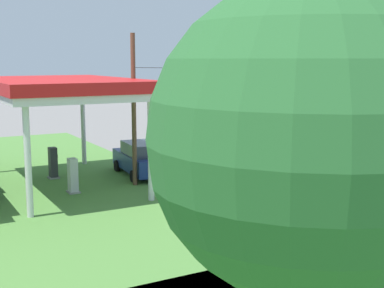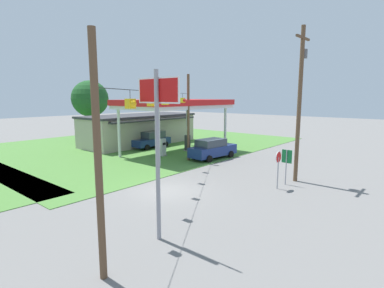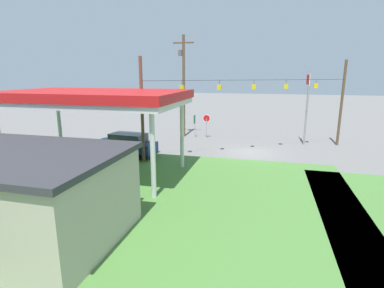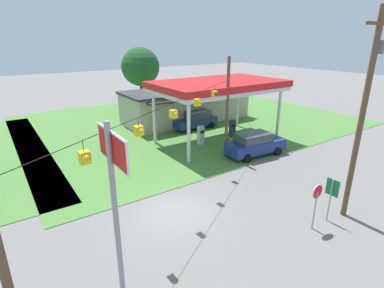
{
  "view_description": "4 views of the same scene",
  "coord_description": "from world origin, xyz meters",
  "px_view_note": "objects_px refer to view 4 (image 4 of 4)",
  "views": [
    {
      "loc": [
        -17.77,
        15.82,
        6.63
      ],
      "look_at": [
        3.89,
        3.76,
        2.69
      ],
      "focal_mm": 50.0,
      "sensor_mm": 36.0,
      "label": 1
    },
    {
      "loc": [
        -12.92,
        -13.13,
        5.93
      ],
      "look_at": [
        4.53,
        1.71,
        2.32
      ],
      "focal_mm": 28.0,
      "sensor_mm": 36.0,
      "label": 2
    },
    {
      "loc": [
        -1.29,
        25.7,
        6.72
      ],
      "look_at": [
        4.33,
        3.81,
        1.39
      ],
      "focal_mm": 28.0,
      "sensor_mm": 36.0,
      "label": 3
    },
    {
      "loc": [
        -7.38,
        -12.44,
        9.18
      ],
      "look_at": [
        3.16,
        2.98,
        2.58
      ],
      "focal_mm": 28.0,
      "sensor_mm": 36.0,
      "label": 4
    }
  ],
  "objects_px": {
    "gas_station_canopy": "(218,86)",
    "fuel_pump_far": "(232,129)",
    "stop_sign_roadside": "(317,197)",
    "route_sign": "(332,192)",
    "car_at_pumps_rear": "(196,120)",
    "tree_behind_station": "(140,67)",
    "car_at_pumps_front": "(255,144)",
    "utility_pole_main": "(364,109)",
    "fuel_pump_near": "(201,136)",
    "gas_station_store": "(187,105)",
    "stop_sign_overhead": "(115,185)"
  },
  "relations": [
    {
      "from": "fuel_pump_far",
      "to": "utility_pole_main",
      "type": "relative_size",
      "value": 0.17
    },
    {
      "from": "car_at_pumps_rear",
      "to": "tree_behind_station",
      "type": "bearing_deg",
      "value": -88.21
    },
    {
      "from": "gas_station_canopy",
      "to": "utility_pole_main",
      "type": "height_order",
      "value": "utility_pole_main"
    },
    {
      "from": "gas_station_store",
      "to": "stop_sign_overhead",
      "type": "relative_size",
      "value": 2.11
    },
    {
      "from": "gas_station_store",
      "to": "car_at_pumps_rear",
      "type": "relative_size",
      "value": 3.02
    },
    {
      "from": "route_sign",
      "to": "car_at_pumps_front",
      "type": "bearing_deg",
      "value": 67.83
    },
    {
      "from": "fuel_pump_far",
      "to": "car_at_pumps_front",
      "type": "xyz_separation_m",
      "value": [
        -1.62,
        -4.62,
        0.15
      ]
    },
    {
      "from": "gas_station_store",
      "to": "fuel_pump_far",
      "type": "distance_m",
      "value": 8.09
    },
    {
      "from": "fuel_pump_near",
      "to": "car_at_pumps_rear",
      "type": "height_order",
      "value": "car_at_pumps_rear"
    },
    {
      "from": "car_at_pumps_rear",
      "to": "stop_sign_overhead",
      "type": "bearing_deg",
      "value": 47.42
    },
    {
      "from": "car_at_pumps_front",
      "to": "car_at_pumps_rear",
      "type": "relative_size",
      "value": 1.08
    },
    {
      "from": "car_at_pumps_front",
      "to": "route_sign",
      "type": "bearing_deg",
      "value": -107.12
    },
    {
      "from": "car_at_pumps_front",
      "to": "stop_sign_overhead",
      "type": "distance_m",
      "value": 17.25
    },
    {
      "from": "utility_pole_main",
      "to": "tree_behind_station",
      "type": "xyz_separation_m",
      "value": [
        2.2,
        30.12,
        -0.25
      ]
    },
    {
      "from": "gas_station_canopy",
      "to": "fuel_pump_far",
      "type": "relative_size",
      "value": 6.49
    },
    {
      "from": "car_at_pumps_rear",
      "to": "stop_sign_overhead",
      "type": "xyz_separation_m",
      "value": [
        -15.21,
        -17.38,
        3.99
      ]
    },
    {
      "from": "gas_station_store",
      "to": "stop_sign_overhead",
      "type": "height_order",
      "value": "stop_sign_overhead"
    },
    {
      "from": "tree_behind_station",
      "to": "utility_pole_main",
      "type": "bearing_deg",
      "value": -94.18
    },
    {
      "from": "gas_station_store",
      "to": "car_at_pumps_front",
      "type": "height_order",
      "value": "gas_station_store"
    },
    {
      "from": "gas_station_store",
      "to": "fuel_pump_near",
      "type": "xyz_separation_m",
      "value": [
        -3.75,
        -8.02,
        -1.02
      ]
    },
    {
      "from": "fuel_pump_near",
      "to": "tree_behind_station",
      "type": "xyz_separation_m",
      "value": [
        2.02,
        16.41,
        4.81
      ]
    },
    {
      "from": "gas_station_store",
      "to": "fuel_pump_far",
      "type": "bearing_deg",
      "value": -89.78
    },
    {
      "from": "gas_station_canopy",
      "to": "stop_sign_roadside",
      "type": "xyz_separation_m",
      "value": [
        -4.66,
        -13.53,
        -3.33
      ]
    },
    {
      "from": "utility_pole_main",
      "to": "tree_behind_station",
      "type": "height_order",
      "value": "utility_pole_main"
    },
    {
      "from": "gas_station_canopy",
      "to": "fuel_pump_far",
      "type": "bearing_deg",
      "value": -0.04
    },
    {
      "from": "gas_station_canopy",
      "to": "car_at_pumps_front",
      "type": "relative_size",
      "value": 2.2
    },
    {
      "from": "fuel_pump_near",
      "to": "car_at_pumps_front",
      "type": "bearing_deg",
      "value": -65.02
    },
    {
      "from": "fuel_pump_near",
      "to": "car_at_pumps_front",
      "type": "relative_size",
      "value": 0.34
    },
    {
      "from": "car_at_pumps_front",
      "to": "stop_sign_roadside",
      "type": "bearing_deg",
      "value": -113.92
    },
    {
      "from": "gas_station_canopy",
      "to": "car_at_pumps_front",
      "type": "bearing_deg",
      "value": -86.71
    },
    {
      "from": "fuel_pump_near",
      "to": "fuel_pump_far",
      "type": "bearing_deg",
      "value": 0.0
    },
    {
      "from": "gas_station_canopy",
      "to": "route_sign",
      "type": "xyz_separation_m",
      "value": [
        -3.36,
        -13.54,
        -3.44
      ]
    },
    {
      "from": "fuel_pump_near",
      "to": "fuel_pump_far",
      "type": "xyz_separation_m",
      "value": [
        3.78,
        0.0,
        0.0
      ]
    },
    {
      "from": "utility_pole_main",
      "to": "fuel_pump_far",
      "type": "bearing_deg",
      "value": 73.91
    },
    {
      "from": "car_at_pumps_front",
      "to": "tree_behind_station",
      "type": "bearing_deg",
      "value": 95.4
    },
    {
      "from": "fuel_pump_near",
      "to": "utility_pole_main",
      "type": "distance_m",
      "value": 14.62
    },
    {
      "from": "gas_station_canopy",
      "to": "car_at_pumps_front",
      "type": "distance_m",
      "value": 6.22
    },
    {
      "from": "route_sign",
      "to": "tree_behind_station",
      "type": "relative_size",
      "value": 0.29
    },
    {
      "from": "fuel_pump_near",
      "to": "stop_sign_overhead",
      "type": "bearing_deg",
      "value": -134.52
    },
    {
      "from": "car_at_pumps_front",
      "to": "tree_behind_station",
      "type": "height_order",
      "value": "tree_behind_station"
    },
    {
      "from": "utility_pole_main",
      "to": "tree_behind_station",
      "type": "bearing_deg",
      "value": 85.82
    },
    {
      "from": "car_at_pumps_front",
      "to": "route_sign",
      "type": "distance_m",
      "value": 9.65
    },
    {
      "from": "stop_sign_roadside",
      "to": "route_sign",
      "type": "distance_m",
      "value": 1.3
    },
    {
      "from": "gas_station_canopy",
      "to": "gas_station_store",
      "type": "relative_size",
      "value": 0.78
    },
    {
      "from": "car_at_pumps_front",
      "to": "utility_pole_main",
      "type": "relative_size",
      "value": 0.5
    },
    {
      "from": "fuel_pump_far",
      "to": "stop_sign_overhead",
      "type": "height_order",
      "value": "stop_sign_overhead"
    },
    {
      "from": "fuel_pump_near",
      "to": "utility_pole_main",
      "type": "xyz_separation_m",
      "value": [
        -0.18,
        -13.71,
        5.06
      ]
    },
    {
      "from": "stop_sign_overhead",
      "to": "utility_pole_main",
      "type": "bearing_deg",
      "value": -4.47
    },
    {
      "from": "fuel_pump_far",
      "to": "route_sign",
      "type": "height_order",
      "value": "route_sign"
    },
    {
      "from": "tree_behind_station",
      "to": "fuel_pump_far",
      "type": "bearing_deg",
      "value": -83.9
    }
  ]
}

